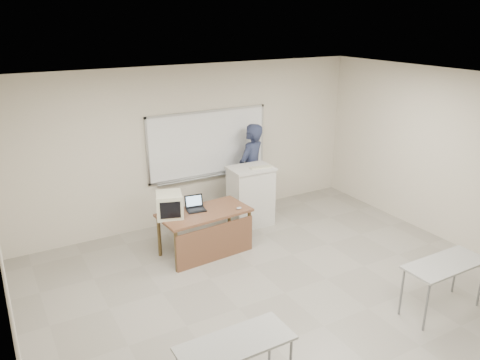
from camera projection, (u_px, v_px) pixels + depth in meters
floor at (324, 326)px, 6.10m from camera, size 7.00×8.00×0.01m
whiteboard at (208, 144)px, 8.99m from camera, size 2.48×0.10×1.31m
student_desks at (413, 343)px, 4.77m from camera, size 4.40×2.20×0.73m
instructor_desk at (208, 225)px, 7.73m from camera, size 1.51×0.75×0.75m
podium at (251, 196)px, 8.90m from camera, size 0.81×0.59×1.15m
crt_monitor at (170, 205)px, 7.54m from camera, size 0.42×0.47×0.40m
laptop at (195, 206)px, 7.82m from camera, size 0.31×0.29×0.23m
mouse at (239, 208)px, 7.85m from camera, size 0.10×0.08×0.04m
keyboard at (261, 167)px, 8.67m from camera, size 0.43×0.21×0.02m
presenter at (251, 170)px, 9.29m from camera, size 0.81×0.71×1.85m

